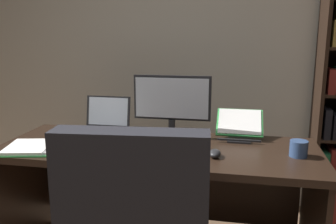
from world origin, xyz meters
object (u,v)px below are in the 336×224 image
(keyboard, at_px, (160,151))
(pen, at_px, (119,139))
(laptop, at_px, (104,125))
(computer_mouse, at_px, (215,153))
(coffee_mug, at_px, (299,149))
(monitor, at_px, (172,106))
(notepad, at_px, (116,140))
(desk, at_px, (161,174))
(reading_stand_with_book, at_px, (239,125))
(open_binder, at_px, (51,147))

(keyboard, height_order, pen, keyboard)
(laptop, distance_m, computer_mouse, 0.84)
(pen, relative_size, coffee_mug, 1.47)
(monitor, distance_m, notepad, 0.41)
(computer_mouse, distance_m, notepad, 0.64)
(computer_mouse, distance_m, coffee_mug, 0.45)
(laptop, xyz_separation_m, coffee_mug, (1.20, -0.25, -0.01))
(desk, height_order, computer_mouse, computer_mouse)
(reading_stand_with_book, relative_size, open_binder, 0.52)
(keyboard, distance_m, open_binder, 0.63)
(desk, relative_size, monitor, 3.77)
(reading_stand_with_book, height_order, pen, reading_stand_with_book)
(open_binder, distance_m, pen, 0.40)
(reading_stand_with_book, relative_size, pen, 2.07)
(laptop, xyz_separation_m, open_binder, (-0.17, -0.40, -0.04))
(monitor, relative_size, notepad, 2.35)
(laptop, relative_size, keyboard, 0.74)
(keyboard, xyz_separation_m, open_binder, (-0.63, -0.05, -0.00))
(computer_mouse, relative_size, reading_stand_with_book, 0.36)
(computer_mouse, xyz_separation_m, coffee_mug, (0.44, 0.10, 0.02))
(desk, relative_size, notepad, 8.86)
(open_binder, bearing_deg, computer_mouse, -9.44)
(desk, relative_size, coffee_mug, 19.49)
(monitor, xyz_separation_m, open_binder, (-0.63, -0.40, -0.19))
(monitor, height_order, computer_mouse, monitor)
(coffee_mug, bearing_deg, computer_mouse, -167.82)
(laptop, bearing_deg, coffee_mug, -11.92)
(keyboard, xyz_separation_m, computer_mouse, (0.30, 0.00, 0.01))
(desk, bearing_deg, keyboard, -78.37)
(reading_stand_with_book, height_order, coffee_mug, reading_stand_with_book)
(computer_mouse, bearing_deg, pen, 163.93)
(laptop, relative_size, reading_stand_with_book, 1.07)
(computer_mouse, distance_m, reading_stand_with_book, 0.43)
(monitor, bearing_deg, coffee_mug, -18.94)
(monitor, height_order, laptop, monitor)
(monitor, bearing_deg, computer_mouse, -49.32)
(desk, height_order, open_binder, open_binder)
(open_binder, bearing_deg, laptop, 54.65)
(monitor, bearing_deg, notepad, -150.78)
(monitor, relative_size, reading_stand_with_book, 1.71)
(pen, xyz_separation_m, coffee_mug, (1.04, -0.08, 0.03))
(laptop, distance_m, notepad, 0.23)
(open_binder, distance_m, coffee_mug, 1.38)
(pen, height_order, coffee_mug, coffee_mug)
(desk, bearing_deg, laptop, 160.87)
(open_binder, relative_size, notepad, 2.64)
(computer_mouse, height_order, reading_stand_with_book, reading_stand_with_book)
(notepad, relative_size, pen, 1.50)
(keyboard, bearing_deg, coffee_mug, 7.32)
(laptop, distance_m, open_binder, 0.43)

